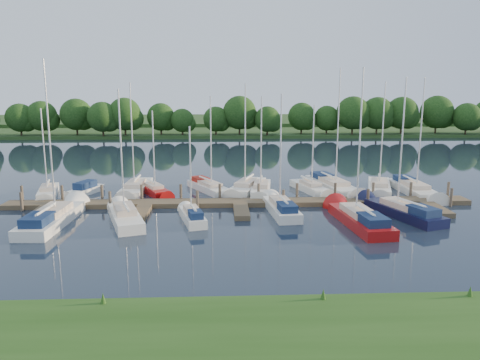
{
  "coord_description": "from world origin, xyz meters",
  "views": [
    {
      "loc": [
        -1.67,
        -31.25,
        10.06
      ],
      "look_at": [
        0.02,
        8.0,
        2.2
      ],
      "focal_mm": 35.0,
      "sensor_mm": 36.0,
      "label": 1
    }
  ],
  "objects_px": {
    "motorboat": "(84,191)",
    "sailboat_s_2": "(192,217)",
    "sailboat_n_0": "(48,193)",
    "sailboat_n_5": "(246,189)",
    "dock": "(240,205)"
  },
  "relations": [
    {
      "from": "sailboat_n_0",
      "to": "sailboat_n_5",
      "type": "relative_size",
      "value": 0.79
    },
    {
      "from": "motorboat",
      "to": "sailboat_s_2",
      "type": "distance_m",
      "value": 14.39
    },
    {
      "from": "sailboat_n_0",
      "to": "sailboat_n_5",
      "type": "bearing_deg",
      "value": 168.7
    },
    {
      "from": "sailboat_n_5",
      "to": "sailboat_s_2",
      "type": "height_order",
      "value": "sailboat_n_5"
    },
    {
      "from": "motorboat",
      "to": "sailboat_n_5",
      "type": "relative_size",
      "value": 0.45
    },
    {
      "from": "dock",
      "to": "sailboat_n_5",
      "type": "relative_size",
      "value": 3.72
    },
    {
      "from": "sailboat_n_0",
      "to": "sailboat_s_2",
      "type": "xyz_separation_m",
      "value": [
        14.02,
        -9.02,
        0.05
      ]
    },
    {
      "from": "sailboat_n_0",
      "to": "motorboat",
      "type": "distance_m",
      "value": 3.28
    },
    {
      "from": "dock",
      "to": "sailboat_s_2",
      "type": "distance_m",
      "value": 5.63
    },
    {
      "from": "motorboat",
      "to": "sailboat_n_0",
      "type": "bearing_deg",
      "value": 30.88
    },
    {
      "from": "sailboat_n_5",
      "to": "sailboat_n_0",
      "type": "bearing_deg",
      "value": 22.9
    },
    {
      "from": "motorboat",
      "to": "sailboat_s_2",
      "type": "xyz_separation_m",
      "value": [
        10.78,
        -9.54,
        0.0
      ]
    },
    {
      "from": "motorboat",
      "to": "sailboat_s_2",
      "type": "bearing_deg",
      "value": 160.24
    },
    {
      "from": "sailboat_n_0",
      "to": "sailboat_s_2",
      "type": "height_order",
      "value": "sailboat_n_0"
    },
    {
      "from": "dock",
      "to": "sailboat_n_5",
      "type": "xyz_separation_m",
      "value": [
        0.81,
        5.98,
        0.07
      ]
    }
  ]
}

